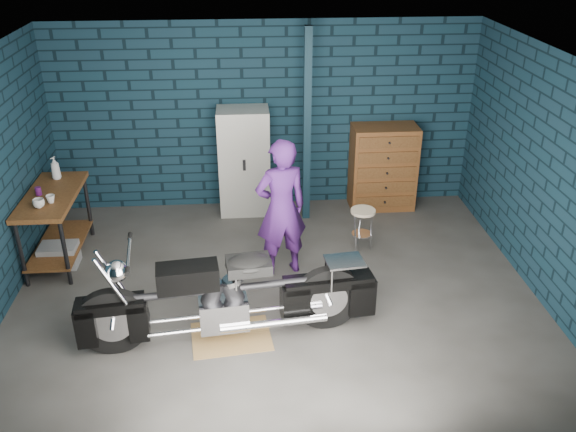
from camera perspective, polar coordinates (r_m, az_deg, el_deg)
name	(u,v)px	position (r m, az deg, el deg)	size (l,w,h in m)	color
ground	(276,294)	(7.15, -1.15, -7.28)	(6.00, 6.00, 0.00)	#4F4D49
room_walls	(271,122)	(6.81, -1.57, 8.80)	(6.02, 5.01, 2.71)	#102A37
support_post	(307,128)	(8.35, 1.79, 8.23)	(0.10, 0.10, 2.70)	#102734
workbench	(57,227)	(8.14, -20.81, -0.95)	(0.60, 1.40, 0.91)	brown
drip_mat	(231,337)	(6.52, -5.33, -11.17)	(0.82, 0.61, 0.01)	brown
motorcycle	(229,291)	(6.19, -5.55, -7.03)	(2.59, 0.70, 1.14)	black
person	(281,208)	(7.16, -0.65, 0.71)	(0.63, 0.41, 1.72)	#4C1E71
storage_bin	(59,255)	(8.14, -20.61, -3.46)	(0.45, 0.32, 0.28)	gray
locker	(244,162)	(8.76, -4.12, 5.08)	(0.72, 0.52, 1.55)	beige
tool_chest	(383,168)	(9.05, 8.88, 4.50)	(0.93, 0.52, 1.25)	brown
shop_stool	(362,230)	(7.95, 6.93, -1.30)	(0.32, 0.32, 0.58)	beige
cup_a	(39,203)	(7.61, -22.30, 1.11)	(0.13, 0.13, 0.11)	beige
cup_b	(51,199)	(7.69, -21.33, 1.50)	(0.10, 0.10, 0.10)	beige
mug_purple	(38,191)	(7.95, -22.33, 2.16)	(0.07, 0.07, 0.10)	#5B1862
bottle	(55,168)	(8.32, -20.95, 4.23)	(0.12, 0.12, 0.30)	gray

